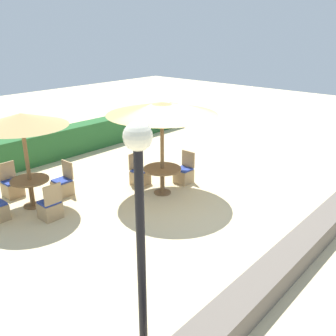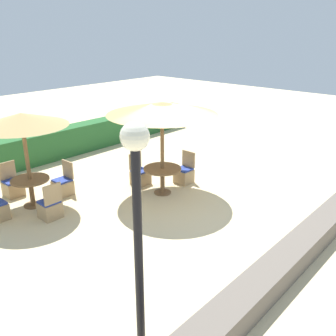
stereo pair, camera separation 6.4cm
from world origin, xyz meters
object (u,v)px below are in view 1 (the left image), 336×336
Objects in this scene: patio_chair_back_left_south at (50,208)px; patio_chair_center_north at (140,176)px; parasol_center at (162,109)px; patio_chair_center_east at (184,174)px; round_table_back_left at (31,186)px; patio_chair_back_left_east at (63,186)px; patio_chair_back_left_north at (12,187)px; lamp_post at (139,197)px; round_table_center at (162,174)px; parasol_back_left at (21,120)px.

patio_chair_back_left_south is 2.93m from patio_chair_center_north.
parasol_center is 3.14× the size of patio_chair_center_east.
patio_chair_back_left_east is (0.93, 0.01, -0.30)m from round_table_back_left.
patio_chair_back_left_north is 1.00× the size of patio_chair_back_left_south.
patio_chair_center_north is at bearing -19.70° from round_table_back_left.
patio_chair_back_left_east is (2.21, 5.36, -2.09)m from lamp_post.
patio_chair_center_east is at bearing 2.46° from round_table_center.
patio_chair_back_left_south is at bearing 74.49° from lamp_post.
round_table_center is 1.12× the size of patio_chair_center_east.
patio_chair_center_east is (3.89, -0.98, 0.00)m from patio_chair_back_left_south.
patio_chair_back_left_east is at bearing 43.81° from patio_chair_back_left_south.
patio_chair_center_north is at bearing 145.33° from patio_chair_back_left_north.
lamp_post reaches higher than round_table_back_left.
patio_chair_back_left_east is at bearing 0.86° from parasol_back_left.
round_table_back_left is at bearing 76.55° from lamp_post.
patio_chair_center_north is (1.94, -1.04, 0.00)m from patio_chair_back_left_east.
parasol_center is (2.89, -1.02, 2.12)m from patio_chair_back_left_south.
patio_chair_center_east is at bearing -14.17° from patio_chair_back_left_south.
patio_chair_back_left_south is 0.90× the size of round_table_center.
patio_chair_back_left_north is at bearing 53.17° from patio_chair_center_east.
patio_chair_back_left_north is 0.32× the size of parasol_center.
lamp_post is at bearing 157.57° from patio_chair_back_left_east.
parasol_back_left is at bearing 86.67° from patio_chair_back_left_south.
parasol_back_left is 4.73m from patio_chair_center_east.
patio_chair_center_east is at bearing -26.56° from parasol_back_left.
patio_chair_back_left_east reaches higher than round_table_center.
lamp_post reaches higher than patio_chair_center_east.
parasol_back_left reaches higher than round_table_center.
lamp_post reaches higher than parasol_center.
round_table_center is 1.05m from patio_chair_center_east.
patio_chair_back_left_east is 3.48m from patio_chair_center_east.
round_table_back_left is 1.03× the size of patio_chair_center_north.
patio_chair_back_left_north is 1.00× the size of patio_chair_back_left_east.
patio_chair_back_left_south is at bearing -1.83° from patio_chair_center_north.
patio_chair_back_left_east is at bearing 67.57° from lamp_post.
patio_chair_center_north is (-0.96, 0.89, 0.00)m from patio_chair_center_east.
parasol_back_left is 3.65m from patio_chair_center_north.
parasol_center is (2.87, -2.94, 2.12)m from patio_chair_back_left_north.
round_table_center is 1.12× the size of patio_chair_center_north.
lamp_post is 5.78m from round_table_back_left.
parasol_center is (1.90, -1.97, 2.12)m from patio_chair_back_left_east.
patio_chair_back_left_south is at bearing 75.83° from patio_chair_center_east.
round_table_back_left is 1.03× the size of patio_chair_back_left_south.
patio_chair_back_left_east is 1.00× the size of patio_chair_center_north.
lamp_post is 1.36× the size of parasol_back_left.
patio_chair_center_north is at bearing -19.70° from parasol_back_left.
patio_chair_center_north is (0.03, 0.93, -0.32)m from round_table_center.
round_table_back_left is at bearing -19.70° from patio_chair_center_north.
parasol_center is at bearing 92.46° from patio_chair_center_east.
patio_chair_center_east reaches higher than round_table_center.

